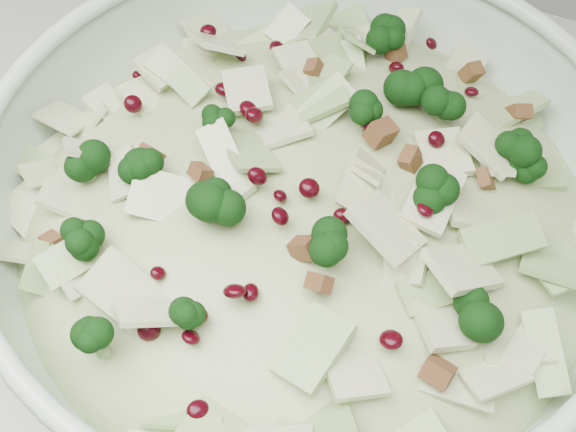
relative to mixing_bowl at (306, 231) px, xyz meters
name	(u,v)px	position (x,y,z in m)	size (l,w,h in m)	color
mixing_bowl	(306,231)	(0.00, 0.00, 0.00)	(0.48, 0.48, 0.16)	silver
salad	(307,207)	(0.00, 0.00, 0.03)	(0.52, 0.52, 0.16)	#A2AE77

